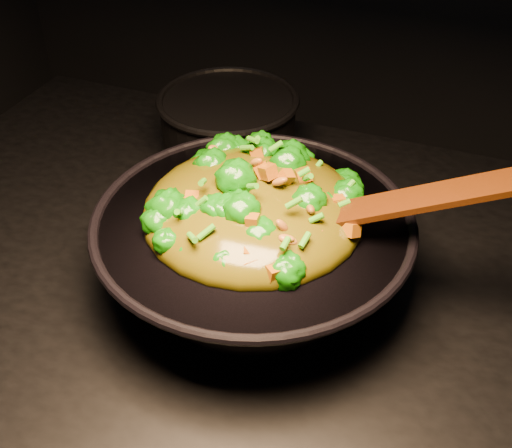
% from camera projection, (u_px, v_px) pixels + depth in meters
% --- Properties ---
extents(stovetop, '(1.20, 0.90, 0.90)m').
position_uv_depth(stovetop, '(233.00, 447.00, 1.20)').
color(stovetop, black).
rests_on(stovetop, ground).
extents(wok, '(0.54, 0.54, 0.11)m').
position_uv_depth(wok, '(253.00, 253.00, 0.87)').
color(wok, black).
rests_on(wok, stovetop).
extents(stir_fry, '(0.36, 0.36, 0.10)m').
position_uv_depth(stir_fry, '(253.00, 184.00, 0.81)').
color(stir_fry, '#157108').
rests_on(stir_fry, wok).
extents(spatula, '(0.29, 0.09, 0.12)m').
position_uv_depth(spatula, '(386.00, 205.00, 0.77)').
color(spatula, '#371706').
rests_on(spatula, wok).
extents(back_pot, '(0.28, 0.28, 0.13)m').
position_uv_depth(back_pot, '(229.00, 131.00, 1.10)').
color(back_pot, black).
rests_on(back_pot, stovetop).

